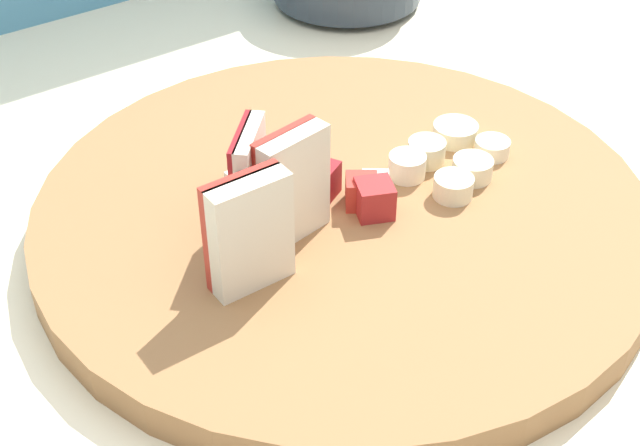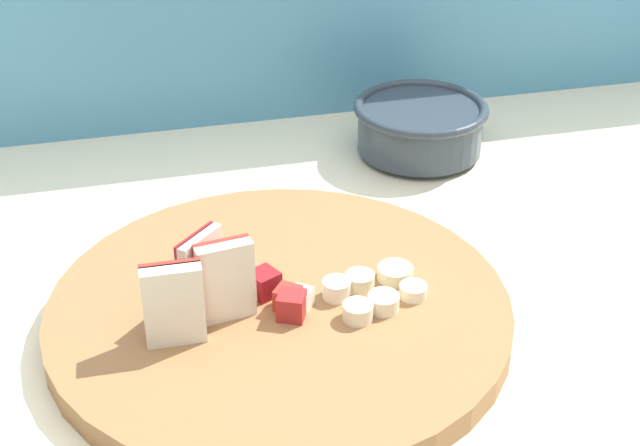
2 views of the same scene
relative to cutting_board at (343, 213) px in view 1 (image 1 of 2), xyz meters
The scene contains 5 objects.
tile_backsplash 0.49m from the cutting_board, 103.92° to the left, with size 2.40×0.04×1.24m, color #4C8EB2.
cutting_board is the anchor object (origin of this frame).
apple_wedge_fan 0.08m from the cutting_board, 169.57° to the right, with size 0.09×0.07×0.07m.
apple_dice_pile 0.03m from the cutting_board, 144.61° to the left, with size 0.08×0.09×0.02m.
banana_slice_rows 0.08m from the cutting_board, ahead, with size 0.08×0.07×0.01m.
Camera 1 is at (-0.16, -0.32, 1.20)m, focal length 49.48 mm.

